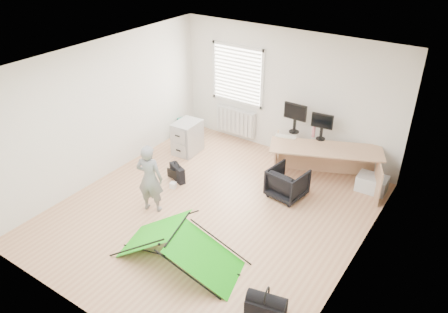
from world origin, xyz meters
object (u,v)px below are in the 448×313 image
Objects in this scene: thermos at (314,132)px; monitor_right at (322,130)px; filing_cabinet at (187,137)px; kite at (179,245)px; monitor_left at (295,122)px; storage_crate at (372,183)px; person at (150,179)px; office_chair at (287,183)px; laptop_bag at (177,173)px; desk at (324,165)px; duffel_bag at (266,307)px.

monitor_right is at bearing -4.54° from thermos.
filing_cabinet is 3.45m from kite.
monitor_left is 0.88× the size of storage_crate.
office_chair is at bearing -155.43° from person.
monitor_right is at bearing -142.26° from person.
monitor_left reaches higher than monitor_right.
monitor_right is 0.33× the size of person.
monitor_left is 0.43m from thermos.
person is (-1.33, -2.89, -0.31)m from monitor_left.
storage_crate is 3.76m from laptop_bag.
desk is at bearing 60.65° from kite.
office_chair is (0.06, -1.20, -0.55)m from thermos.
office_chair is at bearing -101.93° from monitor_right.
filing_cabinet is at bearing 167.48° from desk.
thermos is at bearing 119.62° from desk.
filing_cabinet is at bearing -87.69° from person.
monitor_left is at bearing -133.60° from person.
person is at bearing -130.50° from monitor_right.
person is 2.34× the size of storage_crate.
office_chair is at bearing -66.54° from monitor_left.
thermos is (-0.16, 0.01, -0.08)m from monitor_right.
filing_cabinet is 3.94m from storage_crate.
desk is at bearing -102.58° from office_chair.
storage_crate is at bearing -130.92° from office_chair.
duffel_bag is (2.83, -0.91, -0.53)m from person.
monitor_right is 1.80× the size of thermos.
kite reaches higher than office_chair.
desk is 4.95× the size of laptop_bag.
person is at bearing 134.24° from kite.
kite is 4.00m from storage_crate.
thermos is at bearing -139.82° from person.
desk is 3.00m from filing_cabinet.
person reaches higher than filing_cabinet.
kite is at bearing 85.50° from office_chair.
thermos is 2.84m from laptop_bag.
laptop_bag is (-1.48, 1.77, -0.14)m from kite.
person reaches higher than kite.
monitor_left is at bearing 137.28° from desk.
monitor_left is 1.43m from office_chair.
desk reaches higher than office_chair.
desk is 3.49m from kite.
monitor_right is 0.80× the size of duffel_bag.
desk is 8.99× the size of thermos.
laptop_bag is at bearing -169.81° from desk.
duffel_bag is at bearing -19.37° from kite.
laptop_bag is (-0.24, 1.01, -0.48)m from person.
duffel_bag is (-0.24, -3.70, -0.04)m from storage_crate.
desk is 1.65× the size of person.
office_chair is 2.82m from duffel_bag.
laptop_bag is 0.81× the size of duffel_bag.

